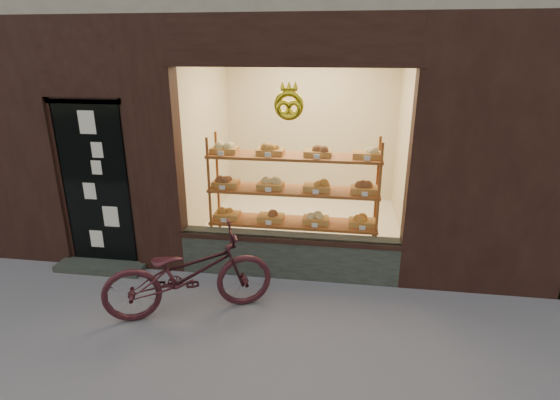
# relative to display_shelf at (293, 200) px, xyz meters

# --- Properties ---
(ground) EXTENTS (90.00, 90.00, 0.00)m
(ground) POSITION_rel_display_shelf_xyz_m (-0.45, -2.55, -0.86)
(ground) COLOR slate
(display_shelf) EXTENTS (2.20, 0.45, 1.70)m
(display_shelf) POSITION_rel_display_shelf_xyz_m (0.00, 0.00, 0.00)
(display_shelf) COLOR brown
(display_shelf) RESTS_ON ground
(bicycle) EXTENTS (1.90, 1.30, 0.95)m
(bicycle) POSITION_rel_display_shelf_xyz_m (-0.96, -1.40, -0.39)
(bicycle) COLOR #35141A
(bicycle) RESTS_ON ground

